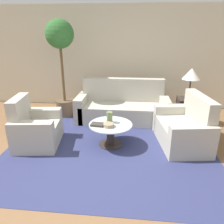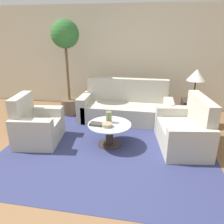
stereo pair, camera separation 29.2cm
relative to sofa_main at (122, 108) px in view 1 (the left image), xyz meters
name	(u,v)px [view 1 (the left image)]	position (x,y,z in m)	size (l,w,h in m)	color
ground_plane	(96,169)	(-0.28, -2.02, -0.29)	(14.00, 14.00, 0.00)	brown
wall_back	(115,58)	(-0.28, 1.05, 1.01)	(10.00, 0.06, 2.60)	beige
rug	(111,144)	(-0.14, -1.25, -0.29)	(3.64, 3.33, 0.01)	navy
sofa_main	(122,108)	(0.00, 0.00, 0.00)	(2.09, 0.80, 0.94)	#B2AD9E
armchair	(34,130)	(-1.52, -1.36, 0.00)	(0.84, 0.95, 0.90)	#B2AD9E
loveseat	(185,129)	(1.21, -1.05, 0.00)	(0.93, 1.32, 0.92)	#B2AD9E
coffee_table	(111,131)	(-0.14, -1.25, -0.02)	(0.78, 0.78, 0.42)	#332823
side_table	(187,110)	(1.46, -0.02, -0.01)	(0.44, 0.44, 0.57)	#332823
table_lamp	(191,74)	(1.46, -0.02, 0.81)	(0.38, 0.38, 0.67)	#332823
potted_plant	(61,51)	(-1.42, 0.15, 1.24)	(0.63, 0.63, 2.22)	brown
vase	(110,117)	(-0.17, -1.18, 0.22)	(0.11, 0.11, 0.20)	#6B7A4C
bowl	(109,125)	(-0.16, -1.37, 0.15)	(0.18, 0.18, 0.06)	gray
book_stack	(98,125)	(-0.36, -1.34, 0.14)	(0.24, 0.18, 0.04)	#38332D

